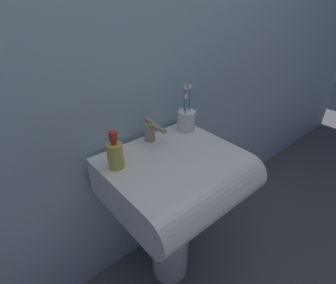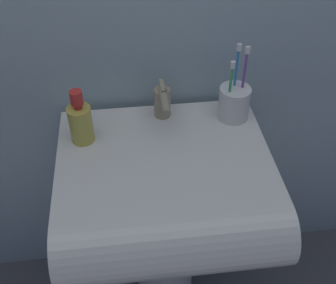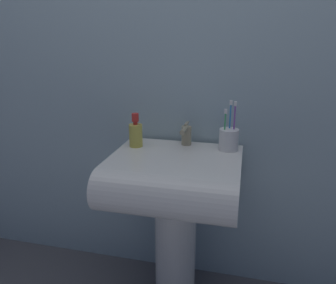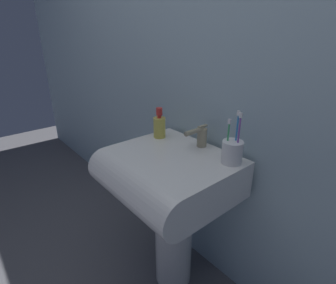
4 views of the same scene
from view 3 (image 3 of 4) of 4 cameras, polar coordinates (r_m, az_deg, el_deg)
The scene contains 6 objects.
wall_back at distance 1.57m, azimuth 3.59°, elevation 16.39°, with size 5.00×0.05×2.40m, color #9EB7C1.
sink_pedestal at distance 1.62m, azimuth 1.29°, elevation -17.91°, with size 0.19×0.19×0.58m, color white.
sink_basin at distance 1.38m, azimuth 0.85°, elevation -6.58°, with size 0.55×0.50×0.17m.
faucet at distance 1.52m, azimuth 3.15°, elevation 1.41°, with size 0.05×0.14×0.11m.
toothbrush_cup at distance 1.48m, azimuth 10.53°, elevation 0.53°, with size 0.09×0.09×0.22m.
soap_bottle at distance 1.51m, azimuth -5.64°, elevation 1.44°, with size 0.06×0.06×0.16m.
Camera 3 is at (0.28, -1.29, 1.24)m, focal length 35.00 mm.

